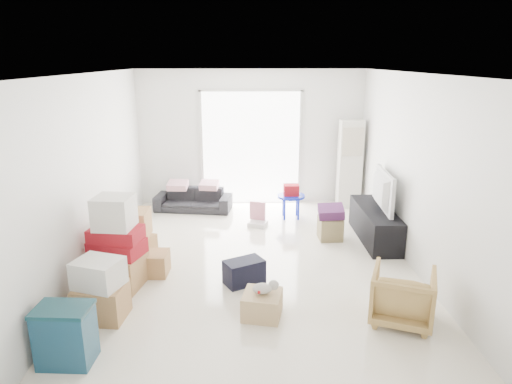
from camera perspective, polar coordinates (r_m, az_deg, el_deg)
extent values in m
cube|color=white|center=(6.81, -0.12, -9.85)|extent=(4.50, 6.00, 0.24)
cube|color=white|center=(6.11, -0.14, 15.74)|extent=(4.50, 6.00, 0.24)
cube|color=white|center=(9.36, -0.64, 6.89)|extent=(4.50, 0.24, 2.70)
cube|color=white|center=(3.36, 1.31, -10.78)|extent=(4.50, 0.24, 2.70)
cube|color=white|center=(6.67, -20.94, 1.95)|extent=(0.24, 6.00, 2.70)
cube|color=white|center=(6.79, 20.32, 2.24)|extent=(0.24, 6.00, 2.70)
cube|color=white|center=(9.25, -0.62, 5.52)|extent=(2.00, 0.01, 2.30)
cube|color=silver|center=(9.28, -6.83, 5.44)|extent=(0.06, 0.04, 2.30)
cube|color=silver|center=(9.32, 5.57, 5.52)|extent=(0.06, 0.04, 2.30)
cube|color=silver|center=(9.10, -0.64, 12.64)|extent=(2.10, 0.04, 0.06)
cube|color=silver|center=(9.23, 11.64, 3.41)|extent=(0.45, 0.30, 1.75)
cube|color=black|center=(7.77, 14.64, -3.89)|extent=(0.48, 1.61, 0.54)
imported|color=black|center=(7.67, 14.82, -1.51)|extent=(0.69, 1.13, 0.14)
imported|color=#27272C|center=(9.04, -7.86, -0.50)|extent=(1.53, 0.63, 0.58)
cube|color=#C59099|center=(8.96, -9.80, 1.61)|extent=(0.45, 0.37, 0.13)
cube|color=#C59099|center=(8.90, -5.89, 1.63)|extent=(0.40, 0.34, 0.12)
imported|color=#A48549|center=(5.51, 17.88, -11.96)|extent=(0.85, 0.83, 0.69)
cube|color=navy|center=(5.08, -22.50, -17.73)|extent=(0.53, 0.39, 0.28)
cube|color=navy|center=(4.93, -22.87, -14.97)|extent=(0.53, 0.39, 0.28)
cube|color=#0C333D|center=(4.85, -23.08, -13.32)|extent=(0.55, 0.41, 0.04)
cube|color=#A87B4C|center=(5.66, -18.75, -12.87)|extent=(0.59, 0.51, 0.41)
cube|color=white|center=(5.50, -19.09, -9.56)|extent=(0.61, 0.55, 0.32)
cube|color=#A87B4C|center=(6.33, -16.71, -9.30)|extent=(0.71, 0.71, 0.44)
cube|color=#B0151C|center=(6.20, -16.95, -6.65)|extent=(0.76, 0.62, 0.20)
cube|color=#B0151C|center=(6.14, -17.09, -5.05)|extent=(0.70, 0.53, 0.18)
cube|color=white|center=(6.04, -17.32, -2.43)|extent=(0.51, 0.49, 0.42)
cube|color=#A87B4C|center=(7.02, -14.87, -6.83)|extent=(0.64, 0.59, 0.38)
cube|color=#A87B4C|center=(6.88, -15.11, -3.84)|extent=(0.47, 0.47, 0.40)
cube|color=#A87B4C|center=(6.54, -12.59, -8.70)|extent=(0.40, 0.40, 0.32)
cube|color=black|center=(6.15, -1.50, -9.94)|extent=(0.59, 0.51, 0.33)
cube|color=#998459|center=(7.67, 9.25, -4.48)|extent=(0.38, 0.38, 0.37)
cube|color=#562255|center=(7.58, 9.34, -2.67)|extent=(0.45, 0.45, 0.14)
cylinder|color=#0E1EBB|center=(8.51, 4.40, -0.51)|extent=(0.52, 0.52, 0.04)
cylinder|color=#0E1EBB|center=(8.71, 5.13, -1.66)|extent=(0.04, 0.04, 0.41)
cylinder|color=#0E1EBB|center=(8.69, 3.43, -1.68)|extent=(0.04, 0.04, 0.41)
cylinder|color=#0E1EBB|center=(8.44, 3.58, -2.22)|extent=(0.04, 0.04, 0.41)
cylinder|color=#0E1EBB|center=(8.47, 5.33, -2.20)|extent=(0.04, 0.04, 0.41)
cube|color=#B0151C|center=(8.48, 4.42, 0.27)|extent=(0.28, 0.22, 0.20)
cube|color=silver|center=(8.20, 0.22, -3.99)|extent=(0.39, 0.36, 0.08)
cube|color=pink|center=(8.24, 0.19, -2.35)|extent=(0.29, 0.14, 0.34)
cube|color=tan|center=(5.44, 0.78, -13.88)|extent=(0.51, 0.51, 0.29)
ellipsoid|color=#B2ADA8|center=(5.34, 0.79, -11.98)|extent=(0.23, 0.16, 0.12)
cube|color=#B61418|center=(5.34, 0.79, -11.94)|extent=(0.19, 0.17, 0.03)
sphere|color=#B2ADA8|center=(5.36, 2.22, -11.50)|extent=(0.12, 0.12, 0.12)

